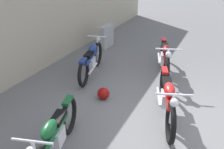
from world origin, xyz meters
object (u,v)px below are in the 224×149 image
Objects in this scene: stone_marker at (107,36)px; motorcycle_green at (55,136)px; motorcycle_maroon at (165,57)px; motorcycle_red at (167,98)px; motorcycle_blue at (91,60)px; helmet at (103,93)px.

motorcycle_green is at bearing -162.06° from stone_marker.
motorcycle_maroon is at bearing -117.89° from stone_marker.
motorcycle_maroon reaches higher than motorcycle_green.
motorcycle_red is 2.64m from motorcycle_blue.
stone_marker is 5.49m from motorcycle_green.
motorcycle_green is (-3.93, 0.76, -0.04)m from motorcycle_maroon.
motorcycle_maroon is at bearing 153.25° from motorcycle_green.
helmet is at bearing -151.96° from motorcycle_blue.
motorcycle_maroon is at bearing -24.85° from helmet.
motorcycle_blue is at bearing -135.22° from motorcycle_red.
motorcycle_green is 0.97× the size of motorcycle_blue.
motorcycle_red reaches higher than motorcycle_green.
motorcycle_green is at bearing -55.43° from motorcycle_red.
helmet is at bearing -154.72° from stone_marker.
helmet is at bearing 168.58° from motorcycle_green.
motorcycle_green reaches higher than helmet.
motorcycle_red is (-0.11, -1.49, 0.33)m from helmet.
motorcycle_blue is at bearing 41.08° from helmet.
motorcycle_maroon reaches higher than motorcycle_red.
motorcycle_maroon is at bearing 175.87° from motorcycle_red.
motorcycle_red is 2.15m from motorcycle_maroon.
helmet is (-3.26, -1.54, -0.27)m from stone_marker.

